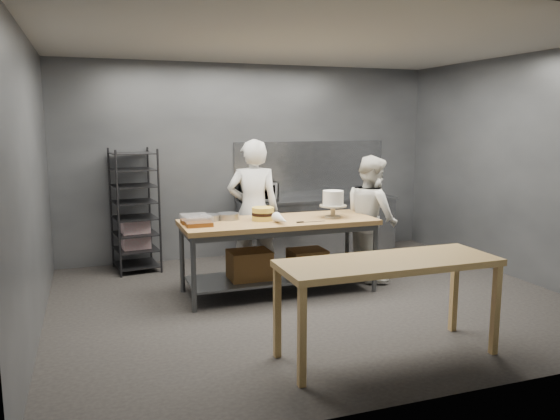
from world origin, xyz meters
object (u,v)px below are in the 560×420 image
(microwave, at_px, (258,192))
(frosted_cake_stand, at_px, (333,200))
(chef_right, at_px, (371,217))
(work_table, at_px, (277,247))
(layer_cake, at_px, (263,214))
(near_counter, at_px, (388,269))
(chef_behind, at_px, (253,210))
(speed_rack, at_px, (135,211))

(microwave, xyz_separation_m, frosted_cake_stand, (0.43, -1.81, 0.09))
(chef_right, bearing_deg, microwave, 37.11)
(chef_right, bearing_deg, work_table, 98.84)
(layer_cake, bearing_deg, frosted_cake_stand, -6.84)
(microwave, bearing_deg, near_counter, -89.65)
(frosted_cake_stand, bearing_deg, chef_behind, 140.04)
(speed_rack, distance_m, frosted_cake_stand, 2.88)
(speed_rack, xyz_separation_m, microwave, (1.87, 0.08, 0.19))
(speed_rack, bearing_deg, work_table, -46.68)
(microwave, bearing_deg, chef_behind, -110.46)
(work_table, height_order, chef_right, chef_right)
(chef_behind, distance_m, microwave, 1.18)
(near_counter, height_order, speed_rack, speed_rack)
(microwave, bearing_deg, frosted_cake_stand, -76.71)
(chef_behind, bearing_deg, speed_rack, -20.92)
(near_counter, distance_m, chef_behind, 2.79)
(chef_behind, bearing_deg, microwave, -96.24)
(near_counter, relative_size, layer_cake, 7.34)
(work_table, relative_size, chef_right, 1.43)
(chef_right, bearing_deg, chef_behind, 74.88)
(speed_rack, height_order, chef_behind, chef_behind)
(chef_behind, xyz_separation_m, microwave, (0.41, 1.10, 0.10))
(speed_rack, relative_size, chef_behind, 0.92)
(microwave, height_order, layer_cake, microwave)
(work_table, xyz_separation_m, microwave, (0.30, 1.74, 0.48))
(work_table, relative_size, layer_cake, 8.81)
(chef_right, height_order, layer_cake, chef_right)
(microwave, bearing_deg, chef_right, -54.58)
(near_counter, height_order, frosted_cake_stand, frosted_cake_stand)
(speed_rack, bearing_deg, chef_behind, -35.15)
(work_table, relative_size, microwave, 4.43)
(frosted_cake_stand, xyz_separation_m, layer_cake, (-0.89, 0.11, -0.14))
(work_table, height_order, microwave, microwave)
(layer_cake, bearing_deg, microwave, 74.60)
(work_table, height_order, speed_rack, speed_rack)
(frosted_cake_stand, bearing_deg, work_table, 174.89)
(frosted_cake_stand, bearing_deg, speed_rack, 143.02)
(work_table, distance_m, frosted_cake_stand, 0.92)
(speed_rack, relative_size, frosted_cake_stand, 5.13)
(layer_cake, bearing_deg, chef_right, 4.87)
(speed_rack, relative_size, microwave, 3.23)
(chef_behind, relative_size, microwave, 3.49)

